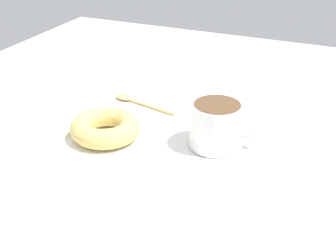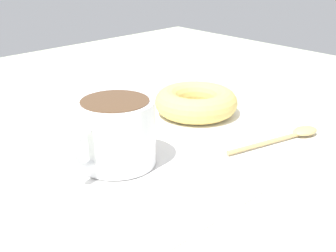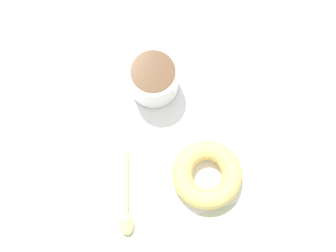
{
  "view_description": "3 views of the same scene",
  "coord_description": "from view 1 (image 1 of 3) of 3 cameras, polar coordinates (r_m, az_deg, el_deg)",
  "views": [
    {
      "loc": [
        26.26,
        -67.15,
        38.99
      ],
      "look_at": [
        -1.69,
        -2.91,
        2.3
      ],
      "focal_mm": 50.0,
      "sensor_mm": 36.0,
      "label": 1
    },
    {
      "loc": [
        35.39,
        35.99,
        24.21
      ],
      "look_at": [
        -1.69,
        -2.91,
        2.3
      ],
      "focal_mm": 50.0,
      "sensor_mm": 36.0,
      "label": 2
    },
    {
      "loc": [
        -18.92,
        1.49,
        80.51
      ],
      "look_at": [
        -1.69,
        -2.91,
        2.3
      ],
      "focal_mm": 50.0,
      "sensor_mm": 36.0,
      "label": 3
    }
  ],
  "objects": [
    {
      "name": "napkin",
      "position": [
        0.8,
        0.0,
        -1.36
      ],
      "size": [
        31.96,
        31.96,
        0.3
      ],
      "primitive_type": "cube",
      "rotation": [
        0.0,
        0.0,
        0.02
      ],
      "color": "white",
      "rests_on": "ground_plane"
    },
    {
      "name": "donut",
      "position": [
        0.8,
        -7.64,
        -0.19
      ],
      "size": [
        11.89,
        11.89,
        3.5
      ],
      "primitive_type": "torus",
      "color": "#E5C66B",
      "rests_on": "napkin"
    },
    {
      "name": "ground_plane",
      "position": [
        0.82,
        1.89,
        -1.39
      ],
      "size": [
        120.0,
        120.0,
        2.0
      ],
      "primitive_type": "cube",
      "color": "beige"
    },
    {
      "name": "coffee_cup",
      "position": [
        0.76,
        6.04,
        0.21
      ],
      "size": [
        11.54,
        8.73,
        7.46
      ],
      "color": "white",
      "rests_on": "napkin"
    },
    {
      "name": "spoon",
      "position": [
        0.93,
        -4.4,
        3.21
      ],
      "size": [
        14.26,
        4.69,
        0.9
      ],
      "color": "#D8B772",
      "rests_on": "napkin"
    }
  ]
}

